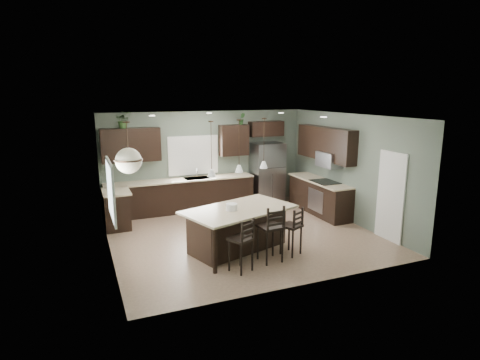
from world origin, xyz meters
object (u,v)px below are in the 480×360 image
Objects in this scene: kitchen_island at (239,229)px; bar_stool_left at (241,245)px; bar_stool_right at (291,231)px; plant_back_left at (123,120)px; bar_stool_center at (270,233)px; serving_dish at (232,207)px; refrigerator at (267,173)px.

bar_stool_left is at bearing -128.41° from kitchen_island.
bar_stool_right is 5.32m from plant_back_left.
bar_stool_center reaches higher than kitchen_island.
bar_stool_left is 2.37× the size of plant_back_left.
bar_stool_center reaches higher than serving_dish.
kitchen_island is 2.25× the size of bar_stool_right.
bar_stool_left is (-2.58, -4.16, -0.40)m from refrigerator.
bar_stool_center is 1.15× the size of bar_stool_right.
plant_back_left reaches higher than refrigerator.
kitchen_island is at bearing 118.76° from bar_stool_right.
plant_back_left reaches higher than kitchen_island.
serving_dish reaches higher than bar_stool_right.
bar_stool_right is (0.90, -0.64, 0.05)m from kitchen_island.
refrigerator is 1.56× the size of bar_stool_center.
serving_dish is at bearing 121.99° from bar_stool_center.
refrigerator is 4.03m from serving_dish.
bar_stool_left is (-0.37, -0.99, 0.06)m from kitchen_island.
refrigerator reaches higher than bar_stool_left.
refrigerator reaches higher than kitchen_island.
plant_back_left is at bearing 113.65° from bar_stool_center.
kitchen_island is 4.42m from plant_back_left.
kitchen_island is 2.19× the size of bar_stool_left.
plant_back_left is (-2.79, 4.01, 2.11)m from bar_stool_right.
kitchen_island is 1.95× the size of bar_stool_center.
bar_stool_center is (0.72, 0.20, 0.07)m from bar_stool_left.
bar_stool_right reaches higher than kitchen_island.
plant_back_left is at bearing 101.37° from kitchen_island.
refrigerator is at bearing 33.16° from bar_stool_left.
refrigerator is 1.80× the size of bar_stool_right.
refrigerator is 7.71× the size of serving_dish.
bar_stool_right is at bearing -55.20° from plant_back_left.
serving_dish is at bearing 180.00° from kitchen_island.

